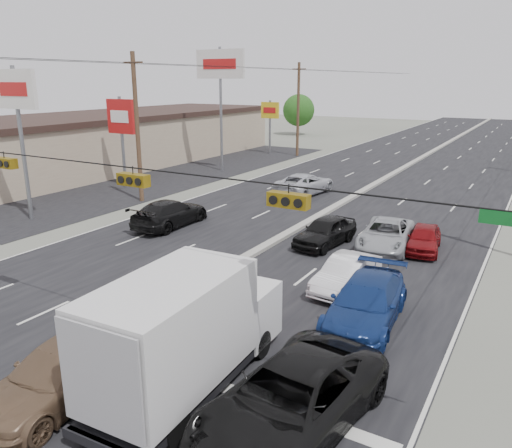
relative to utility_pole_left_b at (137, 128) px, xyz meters
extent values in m
plane|color=#606356|center=(12.50, -15.00, -5.11)|extent=(200.00, 200.00, 0.00)
cube|color=black|center=(12.50, 15.00, -5.11)|extent=(20.00, 160.00, 0.02)
cube|color=gray|center=(12.50, 15.00, -5.01)|extent=(0.50, 160.00, 0.20)
cube|color=tan|center=(-13.50, 10.00, -2.81)|extent=(12.00, 42.00, 4.60)
cube|color=black|center=(-4.50, 10.00, -5.11)|extent=(10.00, 42.00, 0.02)
cylinder|color=#422D1E|center=(0.00, 0.00, -0.11)|extent=(0.30, 0.30, 10.00)
cube|color=#422D1E|center=(0.00, 0.00, 4.19)|extent=(1.60, 0.12, 0.12)
cylinder|color=#422D1E|center=(0.00, 25.00, -0.11)|extent=(0.30, 0.30, 10.00)
cube|color=#422D1E|center=(0.00, 25.00, 4.19)|extent=(1.60, 0.12, 0.12)
cylinder|color=black|center=(12.50, -15.00, 0.69)|extent=(25.00, 0.04, 0.04)
cube|color=#72590C|center=(8.00, -15.00, 0.34)|extent=(1.05, 0.30, 0.35)
cube|color=#72590C|center=(14.00, -15.00, 0.34)|extent=(1.05, 0.30, 0.35)
cube|color=#72590C|center=(19.00, -15.00, 0.34)|extent=(1.05, 0.30, 0.35)
cylinder|color=slate|center=(-2.50, -7.00, -0.61)|extent=(0.24, 0.24, 9.00)
cube|color=silver|center=(-2.50, -7.00, 2.59)|extent=(3.50, 0.25, 2.20)
cylinder|color=slate|center=(-4.50, 3.00, -1.61)|extent=(0.24, 0.24, 7.00)
cube|color=#B21414|center=(-4.50, 3.00, 0.39)|extent=(2.60, 0.25, 2.60)
cylinder|color=slate|center=(-2.00, 13.00, 0.39)|extent=(0.24, 0.24, 11.00)
cube|color=silver|center=(-2.00, 13.00, 4.44)|extent=(5.00, 0.25, 2.50)
cylinder|color=slate|center=(-3.50, 25.00, -2.11)|extent=(0.24, 0.24, 6.00)
cube|color=gold|center=(-3.50, 25.00, -0.21)|extent=(2.20, 0.25, 1.80)
cylinder|color=#382619|center=(-9.50, 45.00, -4.03)|extent=(0.28, 0.28, 2.16)
sphere|color=#1D4612|center=(-9.50, 45.00, -1.39)|extent=(4.80, 4.80, 4.80)
cube|color=black|center=(16.52, -15.84, -4.67)|extent=(2.56, 6.88, 0.24)
cube|color=silver|center=(16.55, -16.62, -3.02)|extent=(2.66, 4.96, 2.71)
cube|color=silver|center=(16.39, -13.38, -3.90)|extent=(2.41, 1.95, 1.74)
cylinder|color=black|center=(15.39, -13.67, -4.67)|extent=(0.33, 0.89, 0.87)
cylinder|color=black|center=(17.42, -13.57, -4.67)|extent=(0.33, 0.89, 0.87)
cylinder|color=black|center=(15.60, -18.02, -4.67)|extent=(0.33, 0.89, 0.87)
cylinder|color=black|center=(17.64, -17.92, -4.67)|extent=(0.33, 0.89, 0.87)
imported|color=brown|center=(13.90, -18.00, -4.35)|extent=(2.55, 5.39, 1.52)
imported|color=#A30A14|center=(13.90, -11.38, -4.35)|extent=(1.98, 4.72, 1.52)
imported|color=black|center=(19.73, -16.11, -4.27)|extent=(3.43, 6.32, 1.68)
imported|color=black|center=(14.92, -2.54, -4.37)|extent=(2.30, 4.52, 1.47)
imported|color=white|center=(17.86, -7.36, -4.43)|extent=(1.77, 4.20, 1.35)
imported|color=#9EA2A5|center=(17.74, -1.43, -4.40)|extent=(2.90, 5.32, 1.41)
imported|color=navy|center=(19.50, -9.86, -4.32)|extent=(2.67, 5.61, 1.58)
imported|color=maroon|center=(19.50, -0.92, -4.46)|extent=(2.01, 3.96, 1.29)
imported|color=black|center=(5.80, -3.86, -4.33)|extent=(2.31, 5.40, 1.55)
imported|color=#B9BAC1|center=(8.91, 7.85, -4.34)|extent=(3.19, 5.79, 1.54)
camera|label=1|loc=(24.20, -25.41, 3.12)|focal=35.00mm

